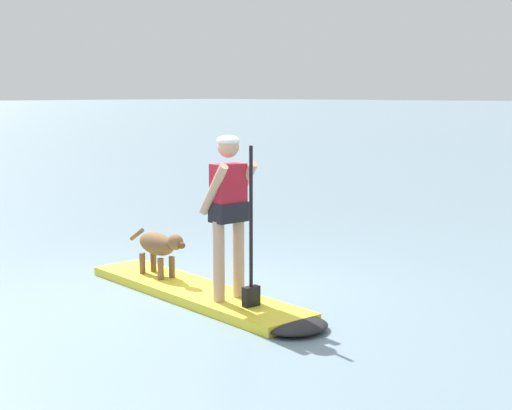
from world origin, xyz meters
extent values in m
plane|color=slate|center=(0.00, 0.00, 0.00)|extent=(400.00, 400.00, 0.00)
cube|color=yellow|center=(0.00, 0.00, 0.05)|extent=(3.24, 1.06, 0.10)
ellipsoid|color=black|center=(1.58, -0.19, 0.05)|extent=(0.63, 0.71, 0.10)
cylinder|color=tan|center=(0.61, 0.06, 0.51)|extent=(0.12, 0.12, 0.83)
cylinder|color=tan|center=(0.58, -0.20, 0.51)|extent=(0.12, 0.12, 0.83)
cube|color=black|center=(0.60, -0.07, 1.01)|extent=(0.26, 0.38, 0.20)
cube|color=#B21E2D|center=(0.60, -0.07, 1.21)|extent=(0.24, 0.36, 0.57)
sphere|color=tan|center=(0.60, -0.07, 1.67)|extent=(0.22, 0.22, 0.22)
ellipsoid|color=white|center=(0.60, -0.07, 1.73)|extent=(0.23, 0.23, 0.11)
cylinder|color=tan|center=(0.62, 0.12, 1.25)|extent=(0.43, 0.14, 0.54)
cylinder|color=tan|center=(0.57, -0.26, 1.25)|extent=(0.43, 0.14, 0.54)
cylinder|color=black|center=(0.94, -0.11, 0.90)|extent=(0.04, 0.04, 1.60)
cube|color=black|center=(0.94, -0.11, 0.20)|extent=(0.10, 0.19, 0.20)
ellipsoid|color=brown|center=(-0.72, 0.09, 0.48)|extent=(0.66, 0.29, 0.26)
ellipsoid|color=brown|center=(-0.35, 0.04, 0.55)|extent=(0.24, 0.19, 0.18)
ellipsoid|color=#503923|center=(-0.24, 0.03, 0.53)|extent=(0.13, 0.09, 0.08)
cylinder|color=brown|center=(-1.14, 0.14, 0.53)|extent=(0.27, 0.08, 0.18)
cylinder|color=brown|center=(-0.53, 0.14, 0.22)|extent=(0.07, 0.07, 0.25)
cylinder|color=brown|center=(-0.54, -0.01, 0.22)|extent=(0.07, 0.07, 0.25)
cylinder|color=brown|center=(-0.91, 0.19, 0.22)|extent=(0.07, 0.07, 0.25)
cylinder|color=brown|center=(-0.92, 0.03, 0.22)|extent=(0.07, 0.07, 0.25)
camera|label=1|loc=(5.84, -5.45, 2.20)|focal=52.73mm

